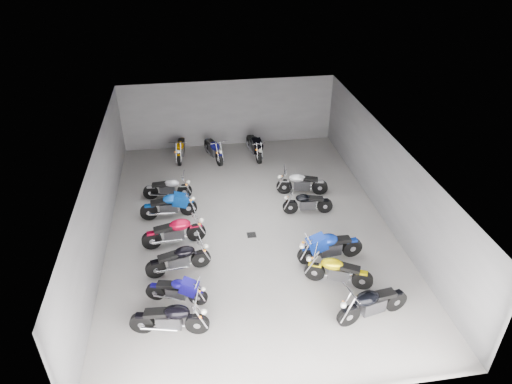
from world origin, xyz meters
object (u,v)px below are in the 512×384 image
motorcycle_left_a (170,319)px  motorcycle_right_f (301,183)px  motorcycle_right_a (372,303)px  motorcycle_right_b (338,271)px  motorcycle_back_b (181,148)px  motorcycle_left_f (168,188)px  motorcycle_back_d (254,146)px  motorcycle_left_c (179,259)px  motorcycle_left_d (175,232)px  motorcycle_left_b (177,290)px  drain_grate (252,235)px  motorcycle_right_e (307,203)px  motorcycle_back_c (214,149)px  motorcycle_right_c (330,247)px  motorcycle_left_e (169,206)px

motorcycle_left_a → motorcycle_right_f: (5.16, 6.43, -0.02)m
motorcycle_right_a → motorcycle_right_b: motorcycle_right_a is taller
motorcycle_right_b → motorcycle_back_b: motorcycle_right_b is taller
motorcycle_left_f → motorcycle_back_d: motorcycle_back_d is taller
motorcycle_left_c → motorcycle_right_b: 4.93m
motorcycle_right_f → motorcycle_back_d: 3.82m
motorcycle_left_f → motorcycle_right_f: motorcycle_right_f is taller
motorcycle_left_d → motorcycle_left_f: size_ratio=1.13×
motorcycle_left_b → drain_grate: bearing=155.8°
motorcycle_right_b → motorcycle_right_e: (0.04, 3.90, -0.05)m
motorcycle_left_c → motorcycle_back_c: 7.72m
motorcycle_right_c → motorcycle_left_b: bearing=97.5°
motorcycle_left_b → motorcycle_right_e: (4.87, 3.92, 0.01)m
motorcycle_left_d → motorcycle_back_b: (0.29, 6.43, -0.03)m
motorcycle_left_c → drain_grate: bearing=110.1°
motorcycle_right_c → motorcycle_right_f: motorcycle_right_c is taller
drain_grate → motorcycle_back_b: bearing=110.5°
motorcycle_left_b → motorcycle_left_c: motorcycle_left_c is taller
motorcycle_left_f → motorcycle_back_d: bearing=132.8°
drain_grate → motorcycle_left_c: 2.99m
motorcycle_left_c → motorcycle_back_d: size_ratio=0.94×
motorcycle_left_e → motorcycle_left_c: bearing=3.0°
motorcycle_left_a → motorcycle_back_d: (3.79, 9.99, 0.01)m
motorcycle_left_a → motorcycle_back_d: bearing=169.2°
motorcycle_left_b → motorcycle_back_c: bearing=-172.9°
motorcycle_right_f → motorcycle_back_c: (-3.26, 3.57, 0.01)m
motorcycle_left_f → motorcycle_right_e: (5.18, -1.85, -0.01)m
motorcycle_right_c → drain_grate: bearing=48.0°
motorcycle_right_f → motorcycle_back_d: (-1.37, 3.56, 0.03)m
motorcycle_right_b → motorcycle_left_f: bearing=65.5°
motorcycle_left_f → motorcycle_right_a: (5.67, -7.22, 0.07)m
motorcycle_left_f → motorcycle_right_c: size_ratio=0.87×
motorcycle_left_f → motorcycle_right_b: (5.14, -5.75, 0.04)m
drain_grate → motorcycle_left_e: (-2.85, 1.59, 0.50)m
motorcycle_left_d → motorcycle_right_c: motorcycle_right_c is taller
motorcycle_back_c → motorcycle_left_b: bearing=62.7°
drain_grate → motorcycle_right_b: size_ratio=0.16×
motorcycle_right_a → motorcycle_right_b: (-0.53, 1.46, -0.03)m
motorcycle_right_c → motorcycle_back_d: (-1.30, 7.71, -0.01)m
drain_grate → motorcycle_right_e: bearing=25.2°
motorcycle_right_f → motorcycle_back_d: size_ratio=0.93×
motorcycle_left_a → motorcycle_right_f: size_ratio=1.05×
motorcycle_left_a → motorcycle_left_b: motorcycle_left_a is taller
motorcycle_left_c → motorcycle_left_a: bearing=-17.3°
motorcycle_left_e → motorcycle_left_f: motorcycle_left_e is taller
motorcycle_left_f → motorcycle_right_a: 9.18m
motorcycle_back_c → motorcycle_right_b: bearing=93.0°
drain_grate → motorcycle_left_c: size_ratio=0.15×
motorcycle_left_e → motorcycle_back_c: size_ratio=1.02×
motorcycle_right_a → motorcycle_right_f: bearing=-9.6°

